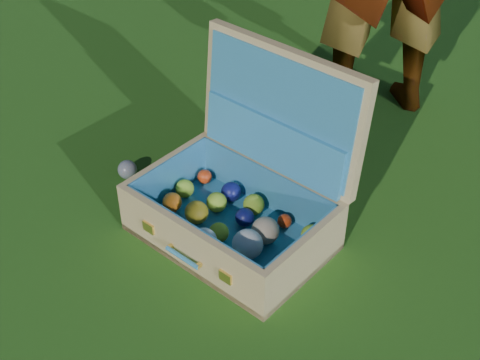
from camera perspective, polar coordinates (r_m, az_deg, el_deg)
name	(u,v)px	position (r m, az deg, el deg)	size (l,w,h in m)	color
ground	(262,225)	(2.04, 1.90, -3.83)	(60.00, 60.00, 0.00)	#215114
stray_ball	(127,170)	(2.23, -9.59, 0.88)	(0.06, 0.06, 0.06)	teal
suitcase	(247,188)	(1.93, 0.62, -0.72)	(0.67, 0.60, 0.53)	tan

